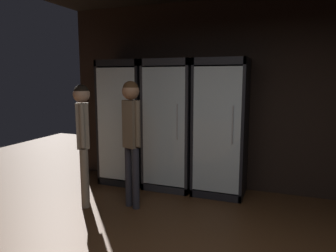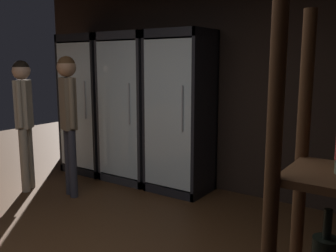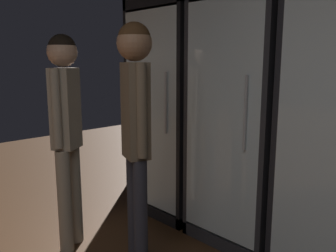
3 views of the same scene
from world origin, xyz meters
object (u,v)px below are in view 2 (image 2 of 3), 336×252
cooler_far_left (92,105)px  cooler_left (133,109)px  shopper_near (68,106)px  shopper_far (24,111)px  cooler_center (182,114)px

cooler_far_left → cooler_left: same height
shopper_near → shopper_far: 0.64m
cooler_center → shopper_near: bearing=-135.7°
cooler_left → shopper_near: bearing=-101.7°
cooler_center → cooler_far_left: bearing=-180.0°
cooler_left → shopper_near: 0.96m
cooler_left → cooler_far_left: bearing=-180.0°
cooler_left → shopper_far: bearing=-126.5°
shopper_near → shopper_far: shopper_near is taller
cooler_far_left → cooler_center: bearing=0.0°
cooler_left → shopper_far: size_ratio=1.22×
cooler_far_left → shopper_near: bearing=-58.5°
cooler_left → shopper_far: 1.36m
cooler_center → cooler_left: bearing=-180.0°
cooler_left → cooler_center: (0.76, 0.00, -0.00)m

